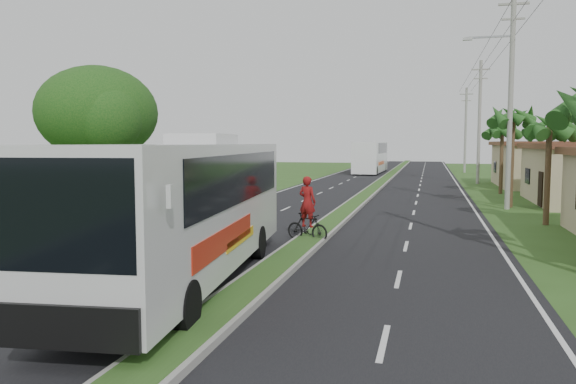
# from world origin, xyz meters

# --- Properties ---
(ground) EXTENTS (180.00, 180.00, 0.00)m
(ground) POSITION_xyz_m (0.00, 0.00, 0.00)
(ground) COLOR #30531E
(ground) RESTS_ON ground
(road_asphalt) EXTENTS (14.00, 160.00, 0.02)m
(road_asphalt) POSITION_xyz_m (0.00, 20.00, 0.01)
(road_asphalt) COLOR black
(road_asphalt) RESTS_ON ground
(median_strip) EXTENTS (1.20, 160.00, 0.18)m
(median_strip) POSITION_xyz_m (0.00, 20.00, 0.10)
(median_strip) COLOR gray
(median_strip) RESTS_ON ground
(lane_edge_left) EXTENTS (0.12, 160.00, 0.01)m
(lane_edge_left) POSITION_xyz_m (-6.70, 20.00, 0.00)
(lane_edge_left) COLOR silver
(lane_edge_left) RESTS_ON ground
(lane_edge_right) EXTENTS (0.12, 160.00, 0.01)m
(lane_edge_right) POSITION_xyz_m (6.70, 20.00, 0.00)
(lane_edge_right) COLOR silver
(lane_edge_right) RESTS_ON ground
(shop_far) EXTENTS (8.60, 11.60, 3.82)m
(shop_far) POSITION_xyz_m (14.00, 36.00, 1.93)
(shop_far) COLOR tan
(shop_far) RESTS_ON ground
(palm_verge_b) EXTENTS (2.40, 2.40, 5.05)m
(palm_verge_b) POSITION_xyz_m (9.40, 12.00, 4.36)
(palm_verge_b) COLOR #473321
(palm_verge_b) RESTS_ON ground
(palm_verge_c) EXTENTS (2.40, 2.40, 5.85)m
(palm_verge_c) POSITION_xyz_m (8.80, 19.00, 5.12)
(palm_verge_c) COLOR #473321
(palm_verge_c) RESTS_ON ground
(palm_verge_d) EXTENTS (2.40, 2.40, 5.25)m
(palm_verge_d) POSITION_xyz_m (9.30, 28.00, 4.55)
(palm_verge_d) COLOR #473321
(palm_verge_d) RESTS_ON ground
(shade_tree) EXTENTS (6.30, 6.00, 7.54)m
(shade_tree) POSITION_xyz_m (-12.11, 10.02, 5.03)
(shade_tree) COLOR #473321
(shade_tree) RESTS_ON ground
(utility_pole_b) EXTENTS (3.20, 0.28, 12.00)m
(utility_pole_b) POSITION_xyz_m (8.47, 18.00, 6.26)
(utility_pole_b) COLOR gray
(utility_pole_b) RESTS_ON ground
(utility_pole_c) EXTENTS (1.60, 0.28, 11.00)m
(utility_pole_c) POSITION_xyz_m (8.50, 38.00, 5.67)
(utility_pole_c) COLOR gray
(utility_pole_c) RESTS_ON ground
(utility_pole_d) EXTENTS (1.60, 0.28, 10.50)m
(utility_pole_d) POSITION_xyz_m (8.50, 58.00, 5.42)
(utility_pole_d) COLOR gray
(utility_pole_d) RESTS_ON ground
(coach_bus_main) EXTENTS (3.77, 12.38, 3.94)m
(coach_bus_main) POSITION_xyz_m (-1.81, -1.59, 2.17)
(coach_bus_main) COLOR silver
(coach_bus_main) RESTS_ON ground
(coach_bus_far) EXTENTS (3.10, 13.11, 3.80)m
(coach_bus_far) POSITION_xyz_m (-2.79, 54.49, 2.16)
(coach_bus_far) COLOR white
(coach_bus_far) RESTS_ON ground
(motorcyclist) EXTENTS (1.82, 1.06, 2.46)m
(motorcyclist) POSITION_xyz_m (-0.15, 5.19, 0.92)
(motorcyclist) COLOR black
(motorcyclist) RESTS_ON ground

